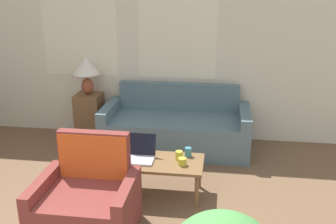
{
  "coord_description": "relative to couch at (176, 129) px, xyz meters",
  "views": [
    {
      "loc": [
        1.27,
        -1.38,
        2.26
      ],
      "look_at": [
        0.65,
        3.01,
        0.75
      ],
      "focal_mm": 42.0,
      "sensor_mm": 36.0,
      "label": 1
    }
  ],
  "objects": [
    {
      "name": "side_table",
      "position": [
        -1.31,
        0.16,
        0.07
      ],
      "size": [
        0.36,
        0.36,
        0.68
      ],
      "color": "brown",
      "rests_on": "ground_plane"
    },
    {
      "name": "cup_white",
      "position": [
        0.18,
        -1.25,
        0.18
      ],
      "size": [
        0.08,
        0.08,
        0.1
      ],
      "color": "gold",
      "rests_on": "coffee_table"
    },
    {
      "name": "cup_yellow",
      "position": [
        0.27,
        -1.14,
        0.18
      ],
      "size": [
        0.07,
        0.07,
        0.1
      ],
      "color": "teal",
      "rests_on": "coffee_table"
    },
    {
      "name": "couch",
      "position": [
        0.0,
        0.0,
        0.0
      ],
      "size": [
        2.0,
        0.86,
        0.85
      ],
      "color": "slate",
      "rests_on": "ground_plane"
    },
    {
      "name": "table_lamp",
      "position": [
        -1.31,
        0.16,
        0.77
      ],
      "size": [
        0.37,
        0.37,
        0.54
      ],
      "color": "brown",
      "rests_on": "side_table"
    },
    {
      "name": "coffee_table",
      "position": [
        -0.04,
        -1.3,
        0.08
      ],
      "size": [
        0.97,
        0.53,
        0.4
      ],
      "color": "brown",
      "rests_on": "ground_plane"
    },
    {
      "name": "armchair",
      "position": [
        -0.58,
        -2.05,
        0.0
      ],
      "size": [
        0.89,
        0.74,
        0.9
      ],
      "color": "brown",
      "rests_on": "ground_plane"
    },
    {
      "name": "wall_back",
      "position": [
        -0.67,
        0.45,
        1.03
      ],
      "size": [
        6.7,
        0.06,
        2.6
      ],
      "color": "silver",
      "rests_on": "ground_plane"
    },
    {
      "name": "cup_navy",
      "position": [
        0.23,
        -1.36,
        0.17
      ],
      "size": [
        0.09,
        0.09,
        0.08
      ],
      "color": "gold",
      "rests_on": "coffee_table"
    },
    {
      "name": "laptop",
      "position": [
        -0.23,
        -1.28,
        0.18
      ],
      "size": [
        0.29,
        0.31,
        0.25
      ],
      "color": "#B7B7BC",
      "rests_on": "coffee_table"
    }
  ]
}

